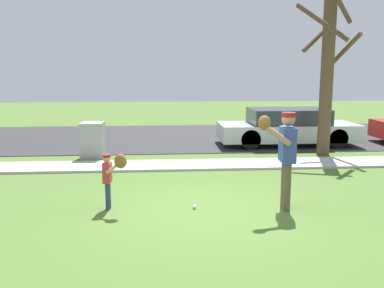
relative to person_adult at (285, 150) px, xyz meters
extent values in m
plane|color=#4C6B2D|center=(-1.41, 3.58, -1.10)|extent=(48.00, 48.00, 0.00)
cube|color=#B2B2AD|center=(-1.41, 3.68, -1.07)|extent=(36.00, 1.20, 0.06)
cube|color=#2D2D30|center=(-1.41, 8.68, -1.09)|extent=(36.00, 6.80, 0.02)
cylinder|color=brown|center=(0.03, -0.07, -0.66)|extent=(0.14, 0.14, 0.88)
cylinder|color=brown|center=(0.05, 0.10, -0.66)|extent=(0.14, 0.14, 0.88)
cube|color=#33478C|center=(0.04, 0.01, 0.09)|extent=(0.27, 0.44, 0.63)
sphere|color=#A87A5B|center=(0.04, 0.01, 0.54)|extent=(0.24, 0.24, 0.24)
cylinder|color=maroon|center=(0.04, 0.01, 0.63)|extent=(0.25, 0.25, 0.07)
cylinder|color=#A87A5B|center=(-0.24, -0.23, 0.32)|extent=(0.55, 0.14, 0.42)
ellipsoid|color=brown|center=(-0.45, -0.22, 0.51)|extent=(0.23, 0.15, 0.26)
cylinder|color=#A87A5B|center=(0.06, 0.28, 0.11)|extent=(0.10, 0.10, 0.59)
cylinder|color=navy|center=(-3.19, 0.28, -0.85)|extent=(0.08, 0.08, 0.51)
cylinder|color=navy|center=(-3.19, 0.18, -0.85)|extent=(0.08, 0.08, 0.51)
cube|color=#B73838|center=(-3.19, 0.23, -0.42)|extent=(0.15, 0.25, 0.36)
sphere|color=tan|center=(-3.19, 0.23, -0.16)|extent=(0.14, 0.14, 0.14)
cylinder|color=maroon|center=(-3.19, 0.23, -0.11)|extent=(0.14, 0.14, 0.04)
cylinder|color=tan|center=(-3.18, 0.38, -0.41)|extent=(0.06, 0.06, 0.34)
cylinder|color=tan|center=(-3.05, 0.07, -0.29)|extent=(0.31, 0.08, 0.24)
ellipsoid|color=brown|center=(-2.93, 0.06, -0.18)|extent=(0.23, 0.15, 0.26)
sphere|color=white|center=(-1.62, 0.13, -1.07)|extent=(0.07, 0.07, 0.07)
cube|color=gray|center=(-4.16, 4.84, -0.58)|extent=(0.64, 0.73, 1.05)
cylinder|color=brown|center=(2.67, 4.95, 1.26)|extent=(0.37, 0.37, 4.72)
cylinder|color=brown|center=(3.20, 5.12, 1.96)|extent=(0.53, 1.36, 1.03)
cylinder|color=brown|center=(2.44, 5.34, 2.34)|extent=(1.05, 0.69, 0.85)
cylinder|color=brown|center=(2.26, 4.47, 2.72)|extent=(1.26, 1.11, 1.14)
cylinder|color=brown|center=(2.91, 4.65, 3.10)|extent=(0.84, 0.72, 0.74)
cube|color=silver|center=(2.06, 6.61, -0.63)|extent=(4.60, 1.80, 0.55)
cube|color=#2D333D|center=(2.06, 6.61, -0.11)|extent=(2.53, 1.66, 0.50)
cylinder|color=black|center=(3.48, 7.40, -0.76)|extent=(0.64, 0.22, 0.64)
cylinder|color=black|center=(3.48, 5.82, -0.76)|extent=(0.64, 0.22, 0.64)
cylinder|color=black|center=(0.63, 7.40, -0.76)|extent=(0.64, 0.22, 0.64)
cylinder|color=black|center=(0.63, 5.82, -0.76)|extent=(0.64, 0.22, 0.64)
camera|label=1|loc=(-2.22, -7.28, 1.39)|focal=39.58mm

